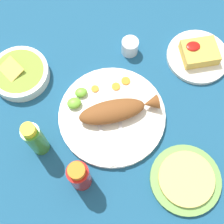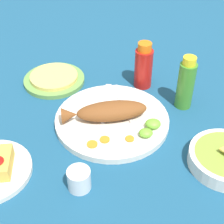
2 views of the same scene
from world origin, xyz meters
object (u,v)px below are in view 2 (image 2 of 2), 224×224
(fork_far, at_px, (121,100))
(salt_cup, at_px, (79,180))
(fork_near, at_px, (106,100))
(hot_sauce_bottle_green, at_px, (186,84))
(main_plate, at_px, (112,120))
(fried_fish, at_px, (107,111))
(tortilla_plate, at_px, (54,80))
(hot_sauce_bottle_red, at_px, (143,66))

(fork_far, distance_m, salt_cup, 0.32)
(fork_near, relative_size, fork_far, 1.00)
(fork_near, xyz_separation_m, hot_sauce_bottle_green, (0.23, -0.02, 0.06))
(main_plate, height_order, fork_far, fork_far)
(fork_far, bearing_deg, hot_sauce_bottle_green, -104.41)
(main_plate, bearing_deg, salt_cup, -114.05)
(main_plate, xyz_separation_m, hot_sauce_bottle_green, (0.22, 0.06, 0.07))
(fried_fish, relative_size, tortilla_plate, 1.21)
(fork_far, bearing_deg, main_plate, 145.28)
(fork_near, distance_m, fork_far, 0.05)
(fork_far, xyz_separation_m, hot_sauce_bottle_red, (0.08, 0.10, 0.05))
(fork_near, bearing_deg, hot_sauce_bottle_green, -86.67)
(hot_sauce_bottle_green, xyz_separation_m, salt_cup, (-0.32, -0.27, -0.05))
(fried_fish, distance_m, fork_far, 0.09)
(main_plate, xyz_separation_m, salt_cup, (-0.10, -0.22, 0.01))
(main_plate, distance_m, tortilla_plate, 0.28)
(hot_sauce_bottle_green, distance_m, tortilla_plate, 0.43)
(fork_near, xyz_separation_m, hot_sauce_bottle_red, (0.13, 0.09, 0.05))
(salt_cup, bearing_deg, fried_fish, 68.71)
(salt_cup, bearing_deg, fork_near, 73.81)
(fried_fish, xyz_separation_m, tortilla_plate, (-0.15, 0.22, -0.03))
(hot_sauce_bottle_red, xyz_separation_m, hot_sauce_bottle_green, (0.10, -0.12, 0.01))
(main_plate, xyz_separation_m, fork_near, (-0.01, 0.08, 0.01))
(salt_cup, bearing_deg, tortilla_plate, 99.01)
(hot_sauce_bottle_red, relative_size, tortilla_plate, 0.77)
(main_plate, distance_m, hot_sauce_bottle_red, 0.22)
(fork_far, distance_m, hot_sauce_bottle_red, 0.14)
(hot_sauce_bottle_green, bearing_deg, fried_fish, -165.96)
(hot_sauce_bottle_red, bearing_deg, hot_sauce_bottle_green, -48.92)
(main_plate, relative_size, tortilla_plate, 1.62)
(fork_near, height_order, hot_sauce_bottle_red, hot_sauce_bottle_red)
(fried_fish, bearing_deg, hot_sauce_bottle_red, 50.48)
(hot_sauce_bottle_red, bearing_deg, fork_far, -129.02)
(main_plate, distance_m, fork_far, 0.08)
(hot_sauce_bottle_red, distance_m, tortilla_plate, 0.29)
(main_plate, xyz_separation_m, fried_fish, (-0.01, -0.00, 0.03))
(fork_near, distance_m, hot_sauce_bottle_red, 0.17)
(main_plate, bearing_deg, fork_near, 97.41)
(fork_far, height_order, hot_sauce_bottle_red, hot_sauce_bottle_red)
(fried_fish, distance_m, hot_sauce_bottle_red, 0.22)
(fried_fish, xyz_separation_m, fork_near, (0.00, 0.08, -0.02))
(hot_sauce_bottle_green, bearing_deg, hot_sauce_bottle_red, 131.08)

